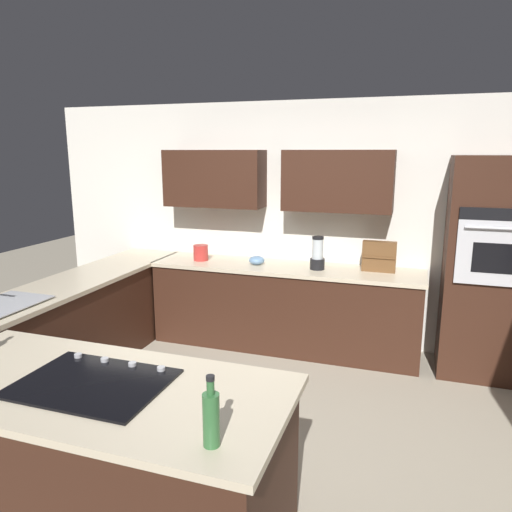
{
  "coord_description": "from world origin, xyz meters",
  "views": [
    {
      "loc": [
        -1.16,
        3.0,
        2.07
      ],
      "look_at": [
        0.24,
        -1.2,
        1.11
      ],
      "focal_mm": 33.63,
      "sensor_mm": 36.0,
      "label": 1
    }
  ],
  "objects_px": {
    "second_bottle": "(211,418)",
    "spice_rack": "(379,257)",
    "cooktop": "(93,382)",
    "wall_oven": "(490,269)",
    "mixing_bowl": "(257,260)",
    "blender": "(317,255)",
    "kettle": "(201,253)"
  },
  "relations": [
    {
      "from": "wall_oven",
      "to": "mixing_bowl",
      "type": "height_order",
      "value": "wall_oven"
    },
    {
      "from": "blender",
      "to": "spice_rack",
      "type": "height_order",
      "value": "blender"
    },
    {
      "from": "second_bottle",
      "to": "spice_rack",
      "type": "bearing_deg",
      "value": -97.38
    },
    {
      "from": "wall_oven",
      "to": "blender",
      "type": "distance_m",
      "value": 1.6
    },
    {
      "from": "wall_oven",
      "to": "spice_rack",
      "type": "height_order",
      "value": "wall_oven"
    },
    {
      "from": "blender",
      "to": "second_bottle",
      "type": "bearing_deg",
      "value": 93.41
    },
    {
      "from": "mixing_bowl",
      "to": "spice_rack",
      "type": "distance_m",
      "value": 1.26
    },
    {
      "from": "cooktop",
      "to": "kettle",
      "type": "distance_m",
      "value": 2.89
    },
    {
      "from": "wall_oven",
      "to": "blender",
      "type": "xyz_separation_m",
      "value": [
        1.6,
        0.02,
        0.02
      ]
    },
    {
      "from": "mixing_bowl",
      "to": "second_bottle",
      "type": "bearing_deg",
      "value": 105.07
    },
    {
      "from": "wall_oven",
      "to": "second_bottle",
      "type": "distance_m",
      "value": 3.43
    },
    {
      "from": "spice_rack",
      "to": "kettle",
      "type": "relative_size",
      "value": 1.93
    },
    {
      "from": "spice_rack",
      "to": "second_bottle",
      "type": "xyz_separation_m",
      "value": [
        0.42,
        3.2,
        -0.03
      ]
    },
    {
      "from": "mixing_bowl",
      "to": "kettle",
      "type": "height_order",
      "value": "kettle"
    },
    {
      "from": "wall_oven",
      "to": "mixing_bowl",
      "type": "relative_size",
      "value": 12.19
    },
    {
      "from": "spice_rack",
      "to": "mixing_bowl",
      "type": "bearing_deg",
      "value": 4.71
    },
    {
      "from": "cooktop",
      "to": "blender",
      "type": "bearing_deg",
      "value": -102.24
    },
    {
      "from": "cooktop",
      "to": "kettle",
      "type": "relative_size",
      "value": 4.48
    },
    {
      "from": "kettle",
      "to": "second_bottle",
      "type": "xyz_separation_m",
      "value": [
        -1.48,
        3.1,
        0.04
      ]
    },
    {
      "from": "cooktop",
      "to": "blender",
      "type": "relative_size",
      "value": 2.25
    },
    {
      "from": "wall_oven",
      "to": "kettle",
      "type": "bearing_deg",
      "value": 0.37
    },
    {
      "from": "cooktop",
      "to": "mixing_bowl",
      "type": "relative_size",
      "value": 4.54
    },
    {
      "from": "wall_oven",
      "to": "mixing_bowl",
      "type": "bearing_deg",
      "value": 0.48
    },
    {
      "from": "blender",
      "to": "second_bottle",
      "type": "distance_m",
      "value": 3.11
    },
    {
      "from": "spice_rack",
      "to": "cooktop",
      "type": "bearing_deg",
      "value": 67.44
    },
    {
      "from": "spice_rack",
      "to": "second_bottle",
      "type": "height_order",
      "value": "second_bottle"
    },
    {
      "from": "spice_rack",
      "to": "second_bottle",
      "type": "relative_size",
      "value": 1.06
    },
    {
      "from": "wall_oven",
      "to": "second_bottle",
      "type": "height_order",
      "value": "wall_oven"
    },
    {
      "from": "spice_rack",
      "to": "blender",
      "type": "bearing_deg",
      "value": 9.75
    },
    {
      "from": "cooktop",
      "to": "mixing_bowl",
      "type": "xyz_separation_m",
      "value": [
        0.04,
        -2.81,
        0.04
      ]
    },
    {
      "from": "spice_rack",
      "to": "second_bottle",
      "type": "bearing_deg",
      "value": 82.62
    },
    {
      "from": "mixing_bowl",
      "to": "spice_rack",
      "type": "xyz_separation_m",
      "value": [
        -1.25,
        -0.1,
        0.11
      ]
    }
  ]
}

